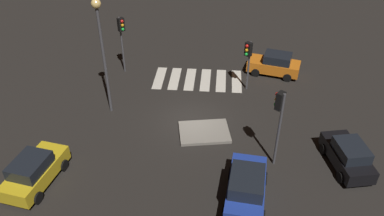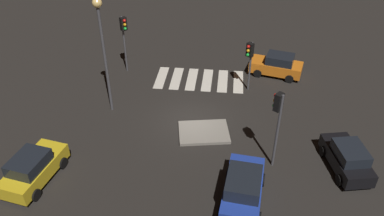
{
  "view_description": "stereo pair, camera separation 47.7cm",
  "coord_description": "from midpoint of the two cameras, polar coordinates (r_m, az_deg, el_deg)",
  "views": [
    {
      "loc": [
        -1.65,
        19.56,
        14.58
      ],
      "look_at": [
        0.0,
        0.0,
        1.0
      ],
      "focal_mm": 36.1,
      "sensor_mm": 36.0,
      "label": 1
    },
    {
      "loc": [
        -2.12,
        19.51,
        14.58
      ],
      "look_at": [
        0.0,
        0.0,
        1.0
      ],
      "focal_mm": 36.1,
      "sensor_mm": 36.0,
      "label": 2
    }
  ],
  "objects": [
    {
      "name": "ground_plane",
      "position": [
        24.45,
        -0.56,
        -1.93
      ],
      "size": [
        80.0,
        80.0,
        0.0
      ],
      "primitive_type": "plane",
      "color": "black"
    },
    {
      "name": "traffic_island",
      "position": [
        23.41,
        1.23,
        -3.57
      ],
      "size": [
        3.35,
        2.75,
        0.18
      ],
      "color": "gray",
      "rests_on": "ground"
    },
    {
      "name": "car_blue",
      "position": [
        19.1,
        7.31,
        -11.52
      ],
      "size": [
        2.31,
        4.29,
        1.8
      ],
      "rotation": [
        0.0,
        0.0,
        -1.68
      ],
      "color": "#1E389E",
      "rests_on": "ground"
    },
    {
      "name": "car_black",
      "position": [
        22.27,
        21.45,
        -6.51
      ],
      "size": [
        2.3,
        3.89,
        1.61
      ],
      "rotation": [
        0.0,
        0.0,
        -1.36
      ],
      "color": "black",
      "rests_on": "ground"
    },
    {
      "name": "car_orange",
      "position": [
        29.73,
        11.64,
        6.36
      ],
      "size": [
        4.09,
        2.51,
        1.68
      ],
      "rotation": [
        0.0,
        0.0,
        -0.25
      ],
      "color": "orange",
      "rests_on": "ground"
    },
    {
      "name": "car_yellow",
      "position": [
        21.45,
        -22.85,
        -8.57
      ],
      "size": [
        2.37,
        4.09,
        1.7
      ],
      "rotation": [
        0.0,
        0.0,
        -1.76
      ],
      "color": "gold",
      "rests_on": "ground"
    },
    {
      "name": "traffic_light_south",
      "position": [
        26.48,
        7.79,
        7.84
      ],
      "size": [
        0.54,
        0.53,
        3.64
      ],
      "rotation": [
        0.0,
        0.0,
        0.87
      ],
      "color": "#47474C",
      "rests_on": "ground"
    },
    {
      "name": "traffic_light_east",
      "position": [
        28.78,
        -10.84,
        10.99
      ],
      "size": [
        0.54,
        0.54,
        4.36
      ],
      "rotation": [
        0.0,
        0.0,
        2.33
      ],
      "color": "#47474C",
      "rests_on": "ground"
    },
    {
      "name": "traffic_light_west",
      "position": [
        19.79,
        12.09,
        -0.5
      ],
      "size": [
        0.53,
        0.54,
        4.53
      ],
      "rotation": [
        0.0,
        0.0,
        -0.63
      ],
      "color": "#47474C",
      "rests_on": "ground"
    },
    {
      "name": "street_lamp",
      "position": [
        23.53,
        -13.86,
        9.94
      ],
      "size": [
        0.56,
        0.56,
        7.48
      ],
      "color": "#47474C",
      "rests_on": "ground"
    },
    {
      "name": "crosswalk_near",
      "position": [
        28.75,
        0.39,
        4.22
      ],
      "size": [
        6.45,
        3.2,
        0.02
      ],
      "color": "silver",
      "rests_on": "ground"
    }
  ]
}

